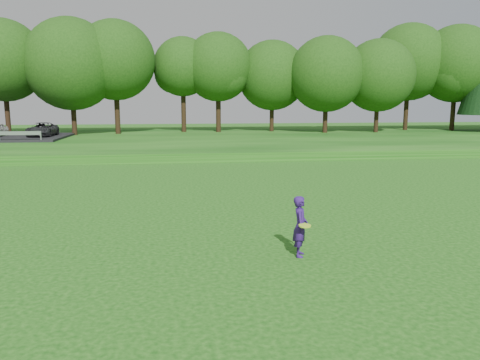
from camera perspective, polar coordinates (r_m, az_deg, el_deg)
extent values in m
plane|color=#11480D|center=(11.35, 3.46, -10.40)|extent=(140.00, 140.00, 0.00)
cube|color=#11480D|center=(44.65, -4.86, 5.01)|extent=(130.00, 30.00, 0.60)
cube|color=gray|center=(30.78, -3.62, 2.42)|extent=(130.00, 1.60, 0.04)
imported|color=#333237|center=(45.14, -22.96, 5.71)|extent=(1.99, 4.32, 1.20)
imported|color=#331767|center=(11.89, 7.35, -5.61)|extent=(0.51, 0.64, 1.54)
cylinder|color=#B9E924|center=(11.56, 7.91, -5.54)|extent=(0.30, 0.30, 0.05)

